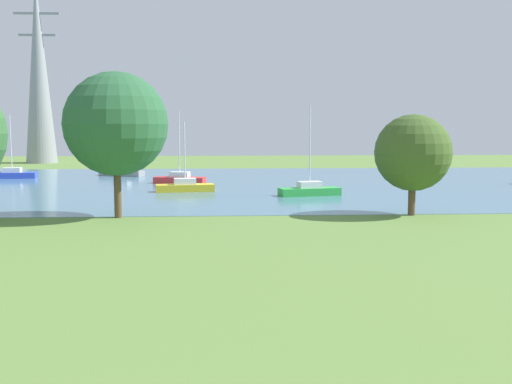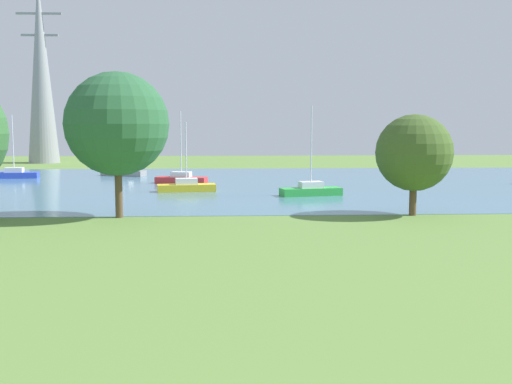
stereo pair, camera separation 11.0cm
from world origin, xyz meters
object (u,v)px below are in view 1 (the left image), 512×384
Objects in this scene: sailboat_red at (180,179)px; tree_west_near at (413,153)px; sailboat_gray at (122,172)px; sailboat_blue at (12,174)px; electricity_pylon at (39,70)px; sailboat_green at (309,190)px; sailboat_yellow at (185,186)px; tree_west_far at (116,124)px.

sailboat_red is 26.47m from tree_west_near.
sailboat_gray reaches higher than sailboat_blue.
electricity_pylon reaches higher than sailboat_blue.
sailboat_red is at bearing -55.60° from electricity_pylon.
sailboat_red is (-10.87, 10.42, -0.00)m from sailboat_green.
sailboat_red is at bearing 97.54° from sailboat_yellow.
sailboat_yellow is 7.10m from sailboat_red.
sailboat_blue reaches higher than tree_west_near.
sailboat_green is at bearing -18.75° from sailboat_yellow.
sailboat_green is 1.03× the size of sailboat_red.
sailboat_green is at bearing -52.32° from electricity_pylon.
tree_west_far is (-13.09, -10.63, 5.13)m from sailboat_green.
sailboat_yellow is 0.22× the size of electricity_pylon.
sailboat_green is 0.80× the size of tree_west_far.
sailboat_gray is at bearing 132.71° from sailboat_green.
sailboat_blue is (-17.73, 6.48, -0.00)m from sailboat_red.
sailboat_blue is 0.25× the size of electricity_pylon.
sailboat_red is 0.26× the size of electricity_pylon.
sailboat_red is 1.04× the size of sailboat_blue.
sailboat_green is at bearing -30.58° from sailboat_blue.
electricity_pylon is at bearing 127.68° from sailboat_green.
tree_west_far is (-2.21, -21.05, 5.13)m from sailboat_red.
electricity_pylon is (-23.10, 39.41, 12.81)m from sailboat_yellow.
sailboat_yellow is at bearing -63.79° from sailboat_gray.
tree_west_near is at bearing -52.92° from sailboat_gray.
sailboat_green is 1.07× the size of sailboat_blue.
sailboat_red is (-0.93, 7.04, 0.01)m from sailboat_yellow.
sailboat_red is at bearing 126.71° from tree_west_near.
sailboat_blue is at bearing 140.52° from tree_west_near.
sailboat_yellow is 15.25m from tree_west_far.
sailboat_green reaches higher than sailboat_gray.
sailboat_yellow is at bearing 77.34° from tree_west_far.
sailboat_red is 18.87m from sailboat_blue.
sailboat_green is 17.62m from tree_west_far.
sailboat_yellow is at bearing -35.94° from sailboat_blue.
tree_west_near is at bearing -54.67° from electricity_pylon.
electricity_pylon is at bearing 120.37° from sailboat_yellow.
sailboat_blue is (-10.86, -2.32, -0.00)m from sailboat_gray.
sailboat_gray reaches higher than sailboat_red.
sailboat_green is at bearing -47.29° from sailboat_gray.
sailboat_yellow is 0.93× the size of tree_west_near.
sailboat_blue is at bearing 144.06° from sailboat_yellow.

